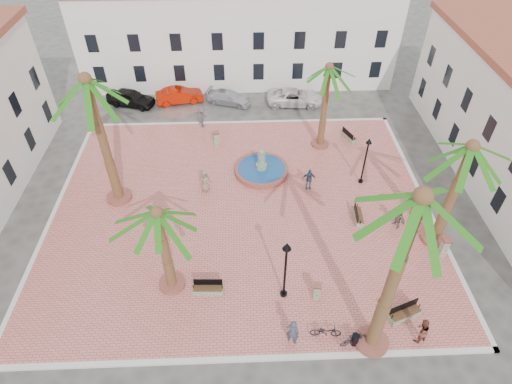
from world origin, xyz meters
TOP-DOWN VIEW (x-y plane):
  - ground at (0.00, 0.00)m, footprint 120.00×120.00m
  - plaza at (0.00, 0.00)m, footprint 26.00×22.00m
  - kerb_n at (0.00, 11.00)m, footprint 26.30×0.30m
  - kerb_s at (0.00, -11.00)m, footprint 26.30×0.30m
  - kerb_e at (13.00, 0.00)m, footprint 0.30×22.30m
  - kerb_w at (-13.00, 0.00)m, footprint 0.30×22.30m
  - building_north at (-0.00, 19.99)m, footprint 30.40×7.40m
  - fountain at (1.56, 3.88)m, footprint 4.12×4.12m
  - palm_nw at (-8.73, 1.34)m, footprint 5.71×5.71m
  - palm_sw at (-4.15, -6.33)m, footprint 4.95×4.95m
  - palm_s at (6.62, -10.40)m, footprint 5.69×5.69m
  - palm_e at (12.40, -3.45)m, footprint 5.62×5.62m
  - palm_ne at (6.59, 7.27)m, footprint 4.58×4.58m
  - bench_s at (-2.01, -6.92)m, footprint 1.77×0.60m
  - bench_se at (8.76, -8.96)m, footprint 1.97×1.20m
  - bench_e at (7.87, -1.39)m, footprint 0.63×1.68m
  - bench_ne at (9.13, 8.03)m, footprint 1.07×1.67m
  - lamppost_s at (2.30, -7.25)m, footprint 0.48×0.48m
  - lamppost_e at (8.92, 2.44)m, footprint 0.43×0.43m
  - bollard_se at (4.12, -7.56)m, footprint 0.52×0.52m
  - bollard_n at (-1.96, 7.38)m, footprint 0.59×0.59m
  - bollard_e at (12.40, -4.70)m, footprint 0.51×0.51m
  - litter_bin at (5.71, -10.40)m, footprint 0.39×0.39m
  - cyclist_a at (2.48, -10.16)m, footprint 0.81×0.69m
  - bicycle_a at (4.27, -9.90)m, footprint 1.69×0.70m
  - cyclist_b at (9.09, -10.32)m, footprint 1.02×0.92m
  - bicycle_b at (5.63, -10.40)m, footprint 1.57×0.85m
  - pedestrian_fountain_a at (-2.58, 1.96)m, footprint 1.02×0.88m
  - pedestrian_fountain_b at (4.90, 1.95)m, footprint 1.00×0.45m
  - pedestrian_north at (-3.24, 10.40)m, footprint 1.13×1.39m
  - pedestrian_east at (10.28, -2.10)m, footprint 1.01×1.50m
  - car_black at (-10.19, 14.56)m, footprint 4.88×3.13m
  - car_red at (-5.68, 14.88)m, footprint 4.62×2.35m
  - car_silver at (-1.00, 14.53)m, footprint 4.57×3.02m
  - car_white at (5.19, 14.20)m, footprint 5.33×2.78m

SIDE VIEW (x-z plane):
  - ground at x=0.00m, z-range 0.00..0.00m
  - plaza at x=0.00m, z-range 0.00..0.15m
  - kerb_n at x=0.00m, z-range 0.00..0.16m
  - kerb_s at x=0.00m, z-range 0.00..0.16m
  - kerb_e at x=13.00m, z-range 0.00..0.16m
  - kerb_w at x=-13.00m, z-range 0.00..0.16m
  - bench_ne at x=9.13m, z-range -0.03..0.81m
  - bench_e at x=7.87m, z-range -0.04..0.83m
  - bench_s at x=-2.01m, z-range -0.05..0.87m
  - bench_se at x=8.76m, z-range -0.07..0.93m
  - fountain at x=1.56m, z-range -0.62..1.50m
  - litter_bin at x=5.71m, z-range 0.15..0.92m
  - bicycle_a at x=4.27m, z-range 0.15..1.02m
  - bicycle_b at x=5.63m, z-range 0.15..1.06m
  - car_silver at x=-1.00m, z-range 0.00..1.23m
  - car_white at x=5.19m, z-range 0.00..1.43m
  - car_red at x=-5.68m, z-range 0.00..1.45m
  - car_black at x=-10.19m, z-range 0.00..1.55m
  - bollard_se at x=4.12m, z-range 0.17..1.40m
  - bollard_n at x=-1.96m, z-range 0.17..1.56m
  - bollard_e at x=12.40m, z-range 0.18..1.59m
  - pedestrian_east at x=10.28m, z-range 0.15..1.71m
  - pedestrian_fountain_b at x=4.90m, z-range 0.15..1.83m
  - cyclist_b at x=9.09m, z-range 0.15..1.89m
  - pedestrian_fountain_a at x=-2.58m, z-range 0.15..1.90m
  - pedestrian_north at x=-3.24m, z-range 0.15..2.03m
  - cyclist_a at x=2.48m, z-range 0.15..2.05m
  - lamppost_e at x=8.92m, z-range 0.85..4.77m
  - lamppost_s at x=2.30m, z-range 0.94..5.39m
  - building_north at x=0.00m, z-range 0.02..9.52m
  - palm_sw at x=-4.15m, z-range 2.18..8.47m
  - palm_ne at x=6.59m, z-range 2.68..9.91m
  - palm_e at x=12.40m, z-range 2.77..10.58m
  - palm_nw at x=-8.73m, z-range 3.61..13.30m
  - palm_s at x=6.62m, z-range 4.11..14.90m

